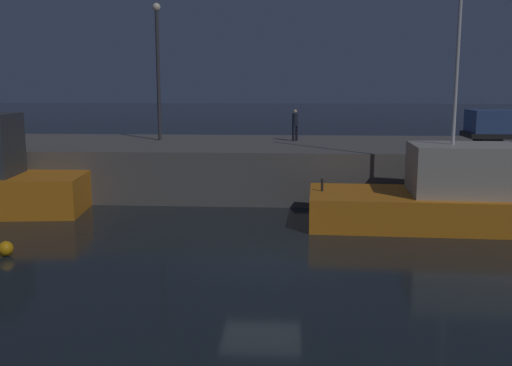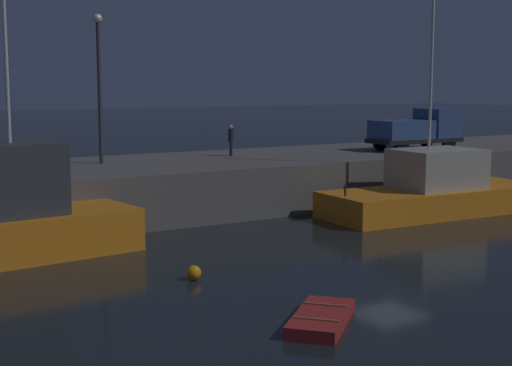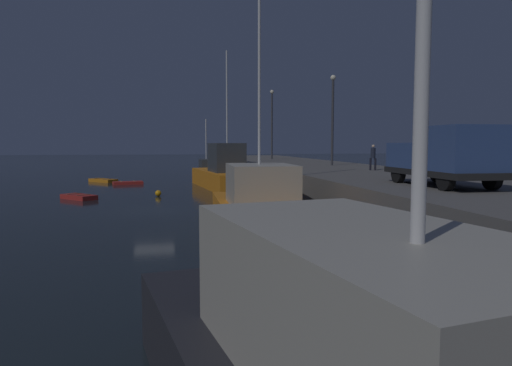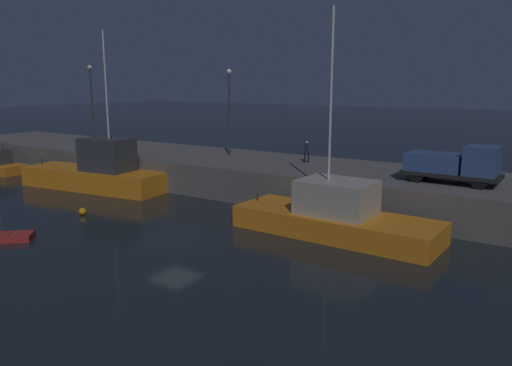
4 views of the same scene
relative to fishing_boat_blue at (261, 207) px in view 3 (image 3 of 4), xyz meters
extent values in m
plane|color=black|center=(-7.60, -5.31, -1.12)|extent=(320.00, 320.00, 0.00)
cube|color=#5B5956|center=(-7.60, 7.86, 0.11)|extent=(79.94, 9.63, 2.47)
cube|color=#ADA899|center=(17.24, -2.47, 1.27)|extent=(5.45, 3.37, 1.77)
cube|color=orange|center=(-0.01, 0.00, -0.48)|extent=(12.05, 4.47, 1.29)
cube|color=#ADA899|center=(0.03, 0.00, 1.13)|extent=(4.28, 3.25, 1.93)
cylinder|color=silver|center=(-0.51, 0.02, 6.83)|extent=(0.14, 0.14, 9.47)
cylinder|color=#262626|center=(-5.48, 0.23, 0.41)|extent=(0.10, 0.10, 0.50)
cube|color=orange|center=(-37.17, 0.71, -0.68)|extent=(8.19, 2.98, 0.88)
cube|color=#33383D|center=(-36.45, 0.74, 0.47)|extent=(3.21, 1.82, 1.41)
cylinder|color=silver|center=(-36.88, 0.72, 3.70)|extent=(0.14, 0.14, 5.05)
cylinder|color=#262626|center=(-40.88, 0.52, 0.01)|extent=(0.10, 0.10, 0.50)
cube|color=orange|center=(-22.16, 0.90, -0.30)|extent=(13.25, 5.00, 1.64)
cube|color=#33383D|center=(-20.50, 1.09, 1.84)|extent=(4.24, 3.17, 2.65)
cylinder|color=silver|center=(-20.23, 1.12, 7.34)|extent=(0.14, 0.14, 8.34)
cylinder|color=#262626|center=(-28.07, 0.22, 0.76)|extent=(0.10, 0.10, 0.50)
cube|color=orange|center=(-31.42, -11.22, -0.95)|extent=(3.48, 3.39, 0.35)
cube|color=olive|center=(-30.86, -10.69, -0.75)|extent=(0.90, 0.95, 0.04)
cube|color=olive|center=(-31.98, -11.75, -0.75)|extent=(0.90, 0.95, 0.04)
cube|color=#B22823|center=(-15.09, -11.04, -0.95)|extent=(3.14, 3.01, 0.35)
cube|color=olive|center=(-14.60, -10.60, -0.75)|extent=(0.86, 0.94, 0.04)
cube|color=olive|center=(-15.59, -11.49, -0.75)|extent=(0.86, 0.94, 0.04)
cube|color=#B22823|center=(-27.80, -8.32, -0.97)|extent=(1.80, 3.20, 0.31)
cube|color=olive|center=(-27.93, -7.67, -0.79)|extent=(1.10, 0.30, 0.04)
cube|color=olive|center=(-27.67, -8.97, -0.79)|extent=(1.10, 0.30, 0.04)
sphere|color=orange|center=(-15.93, -5.10, -0.88)|extent=(0.49, 0.49, 0.49)
cylinder|color=#38383D|center=(-30.21, 7.72, 5.11)|extent=(0.20, 0.20, 7.52)
sphere|color=#F9EFCC|center=(-30.21, 7.72, 9.05)|extent=(0.44, 0.44, 0.44)
cylinder|color=#38383D|center=(-14.00, 8.96, 4.81)|extent=(0.20, 0.20, 6.92)
sphere|color=#F9EFCC|center=(-14.00, 8.96, 8.45)|extent=(0.44, 0.44, 0.44)
cylinder|color=black|center=(6.65, 7.56, 1.80)|extent=(0.91, 0.30, 0.90)
cylinder|color=black|center=(6.61, 5.63, 1.80)|extent=(0.91, 0.30, 0.90)
cylinder|color=black|center=(2.94, 7.65, 1.80)|extent=(0.91, 0.30, 0.90)
cylinder|color=black|center=(2.90, 5.72, 1.80)|extent=(0.91, 0.30, 0.90)
cube|color=black|center=(4.77, 6.64, 1.92)|extent=(5.85, 2.44, 0.25)
cube|color=#334C84|center=(6.51, 6.60, 2.92)|extent=(1.91, 2.34, 1.75)
cube|color=#334C84|center=(3.73, 6.67, 2.60)|extent=(3.42, 2.38, 1.10)
cylinder|color=black|center=(-6.47, 9.15, 1.75)|extent=(0.13, 0.13, 0.81)
cylinder|color=black|center=(-6.65, 8.88, 1.75)|extent=(0.13, 0.13, 0.81)
cylinder|color=#1E2333|center=(-6.56, 9.01, 2.49)|extent=(0.43, 0.43, 0.67)
sphere|color=beige|center=(-6.56, 9.01, 2.95)|extent=(0.20, 0.20, 0.20)
cylinder|color=black|center=(-27.40, 3.77, 1.65)|extent=(0.28, 0.28, 0.60)
camera|label=1|loc=(-6.66, -22.89, 4.36)|focal=41.07mm
camera|label=2|loc=(-26.63, -26.66, 5.32)|focal=52.39mm
camera|label=3|loc=(22.02, -4.69, 3.10)|focal=32.44mm
camera|label=4|loc=(11.19, -25.57, 7.51)|focal=34.80mm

